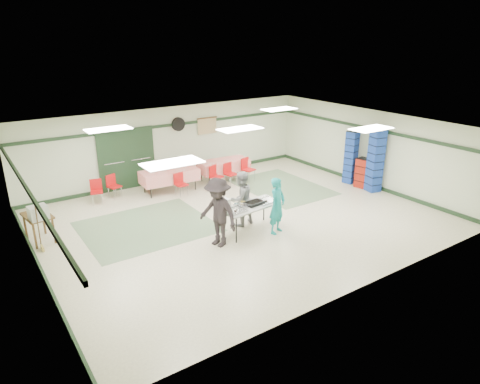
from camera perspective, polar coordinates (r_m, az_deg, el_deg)
floor at (r=12.65m, az=0.00°, el=-3.55°), size 11.00×11.00×0.00m
ceiling at (r=11.82m, az=0.00°, el=8.52°), size 11.00×11.00×0.00m
wall_back at (r=15.95m, az=-9.17°, el=6.36°), size 11.00×0.00×11.00m
wall_front at (r=9.06m, az=16.27°, el=-5.06°), size 11.00×0.00×11.00m
wall_left at (r=10.33m, az=-26.17°, el=-3.22°), size 0.00×9.00×9.00m
wall_right at (r=15.81m, az=16.82°, el=5.62°), size 0.00×9.00×9.00m
trim_back at (r=15.78m, az=-9.26°, el=8.81°), size 11.00×0.06×0.10m
baseboard_back at (r=16.28m, az=-8.87°, el=1.93°), size 11.00×0.06×0.12m
trim_left at (r=10.10m, az=-26.61°, el=0.47°), size 0.06×9.00×0.10m
baseboard_left at (r=10.87m, az=-24.97°, el=-9.45°), size 0.06×9.00×0.12m
trim_right at (r=15.63m, az=17.01°, el=8.09°), size 0.06×9.00×0.10m
baseboard_right at (r=16.14m, az=16.29°, el=1.18°), size 0.06×9.00×0.12m
green_patch_a at (r=12.40m, az=-12.28°, el=-4.53°), size 3.50×3.00×0.01m
green_patch_b at (r=15.34m, az=5.52°, el=0.71°), size 2.50×3.50×0.01m
double_door_left at (r=15.21m, az=-16.51°, el=3.93°), size 0.90×0.06×2.10m
double_door_right at (r=15.51m, az=-13.19°, el=4.54°), size 0.90×0.06×2.10m
door_frame at (r=15.33m, az=-14.83°, el=4.22°), size 2.00×0.03×2.15m
wall_fan at (r=15.88m, az=-8.23°, el=8.93°), size 0.50×0.10×0.50m
scroll_banner at (r=16.47m, az=-4.41°, el=8.77°), size 0.80×0.02×0.60m
serving_table at (r=11.60m, az=1.48°, el=-1.98°), size 1.87×0.93×0.76m
sheet_tray_right at (r=11.85m, az=3.45°, el=-1.22°), size 0.60×0.48×0.02m
sheet_tray_mid at (r=11.61m, az=0.77°, el=-1.65°), size 0.60×0.48×0.02m
sheet_tray_left at (r=11.18m, az=-0.67°, el=-2.55°), size 0.62×0.50×0.02m
baking_pan at (r=11.63m, az=1.92°, el=-1.47°), size 0.56×0.39×0.08m
foam_box_stack at (r=11.14m, az=-2.08°, el=-1.76°), size 0.27×0.25×0.34m
volunteer_teal at (r=11.53m, az=4.99°, el=-1.84°), size 0.67×0.56×1.56m
volunteer_grey at (r=11.95m, az=0.13°, el=-0.92°), size 0.83×0.69×1.57m
volunteer_dark at (r=10.76m, az=-2.96°, el=-2.75°), size 0.96×1.30×1.81m
dining_table_a at (r=15.86m, az=-2.18°, el=3.60°), size 1.91×0.93×0.77m
dining_table_b at (r=14.87m, az=-9.39°, el=2.20°), size 1.99×0.97×0.77m
chair_a at (r=15.35m, az=-1.45°, el=2.75°), size 0.44×0.44×0.81m
chair_b at (r=15.05m, az=-3.36°, el=2.36°), size 0.50×0.50×0.81m
chair_c at (r=15.76m, az=0.91°, el=3.35°), size 0.49×0.49×0.87m
chair_d at (r=14.44m, az=-8.00°, el=1.34°), size 0.40×0.40×0.78m
chair_loose_a at (r=14.70m, az=-16.61°, el=1.04°), size 0.47×0.47×0.79m
chair_loose_b at (r=14.37m, az=-18.61°, el=0.38°), size 0.45×0.46×0.79m
crate_stack_blue_a at (r=15.94m, az=14.57°, el=4.48°), size 0.44×0.44×1.91m
crate_stack_red at (r=15.69m, az=16.03°, el=2.47°), size 0.48×0.48×1.06m
crate_stack_blue_b at (r=15.24m, az=17.62°, el=4.01°), size 0.50×0.50×2.19m
printer_table at (r=12.23m, az=-25.38°, el=-3.20°), size 0.71×0.98×0.74m
office_printer at (r=11.84m, az=-25.31°, el=-2.50°), size 0.48×0.43×0.34m
broom at (r=11.70m, az=-25.37°, el=-3.74°), size 0.05×0.23×1.41m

